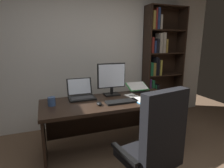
{
  "coord_description": "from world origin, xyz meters",
  "views": [
    {
      "loc": [
        -0.74,
        -1.15,
        1.51
      ],
      "look_at": [
        0.06,
        1.02,
        0.99
      ],
      "focal_mm": 29.63,
      "sensor_mm": 36.0,
      "label": 1
    }
  ],
  "objects_px": {
    "office_chair": "(154,153)",
    "open_binder": "(153,99)",
    "keyboard": "(122,102)",
    "coffee_mug": "(52,101)",
    "laptop": "(81,94)",
    "reading_stand_with_book": "(138,87)",
    "notepad": "(132,96)",
    "desk": "(109,112)",
    "monitor": "(112,80)",
    "bookshelf": "(159,63)",
    "computer_mouse": "(99,104)",
    "pen": "(134,95)"
  },
  "relations": [
    {
      "from": "coffee_mug",
      "to": "office_chair",
      "type": "bearing_deg",
      "value": -46.96
    },
    {
      "from": "keyboard",
      "to": "notepad",
      "type": "relative_size",
      "value": 2.0
    },
    {
      "from": "laptop",
      "to": "open_binder",
      "type": "distance_m",
      "value": 0.98
    },
    {
      "from": "bookshelf",
      "to": "monitor",
      "type": "distance_m",
      "value": 1.4
    },
    {
      "from": "office_chair",
      "to": "keyboard",
      "type": "bearing_deg",
      "value": 80.5
    },
    {
      "from": "laptop",
      "to": "office_chair",
      "type": "bearing_deg",
      "value": -67.54
    },
    {
      "from": "desk",
      "to": "office_chair",
      "type": "xyz_separation_m",
      "value": [
        0.11,
        -0.96,
        -0.08
      ]
    },
    {
      "from": "bookshelf",
      "to": "office_chair",
      "type": "height_order",
      "value": "bookshelf"
    },
    {
      "from": "desk",
      "to": "office_chair",
      "type": "bearing_deg",
      "value": -83.19
    },
    {
      "from": "office_chair",
      "to": "coffee_mug",
      "type": "relative_size",
      "value": 10.43
    },
    {
      "from": "keyboard",
      "to": "notepad",
      "type": "bearing_deg",
      "value": 38.64
    },
    {
      "from": "computer_mouse",
      "to": "coffee_mug",
      "type": "height_order",
      "value": "coffee_mug"
    },
    {
      "from": "reading_stand_with_book",
      "to": "open_binder",
      "type": "xyz_separation_m",
      "value": [
        -0.03,
        -0.49,
        -0.05
      ]
    },
    {
      "from": "open_binder",
      "to": "pen",
      "type": "height_order",
      "value": "open_binder"
    },
    {
      "from": "desk",
      "to": "bookshelf",
      "type": "bearing_deg",
      "value": 30.92
    },
    {
      "from": "desk",
      "to": "reading_stand_with_book",
      "type": "bearing_deg",
      "value": 21.74
    },
    {
      "from": "bookshelf",
      "to": "coffee_mug",
      "type": "height_order",
      "value": "bookshelf"
    },
    {
      "from": "computer_mouse",
      "to": "pen",
      "type": "relative_size",
      "value": 0.74
    },
    {
      "from": "desk",
      "to": "open_binder",
      "type": "relative_size",
      "value": 3.19
    },
    {
      "from": "keyboard",
      "to": "office_chair",
      "type": "bearing_deg",
      "value": -88.55
    },
    {
      "from": "coffee_mug",
      "to": "keyboard",
      "type": "bearing_deg",
      "value": -12.46
    },
    {
      "from": "office_chair",
      "to": "keyboard",
      "type": "height_order",
      "value": "office_chair"
    },
    {
      "from": "desk",
      "to": "laptop",
      "type": "height_order",
      "value": "laptop"
    },
    {
      "from": "office_chair",
      "to": "coffee_mug",
      "type": "height_order",
      "value": "office_chair"
    },
    {
      "from": "office_chair",
      "to": "notepad",
      "type": "relative_size",
      "value": 5.31
    },
    {
      "from": "reading_stand_with_book",
      "to": "notepad",
      "type": "distance_m",
      "value": 0.33
    },
    {
      "from": "desk",
      "to": "monitor",
      "type": "xyz_separation_m",
      "value": [
        0.1,
        0.16,
        0.43
      ]
    },
    {
      "from": "desk",
      "to": "open_binder",
      "type": "xyz_separation_m",
      "value": [
        0.53,
        -0.27,
        0.21
      ]
    },
    {
      "from": "bookshelf",
      "to": "notepad",
      "type": "bearing_deg",
      "value": -140.5
    },
    {
      "from": "office_chair",
      "to": "open_binder",
      "type": "xyz_separation_m",
      "value": [
        0.42,
        0.69,
        0.29
      ]
    },
    {
      "from": "coffee_mug",
      "to": "laptop",
      "type": "bearing_deg",
      "value": 26.43
    },
    {
      "from": "monitor",
      "to": "open_binder",
      "type": "relative_size",
      "value": 0.82
    },
    {
      "from": "monitor",
      "to": "laptop",
      "type": "distance_m",
      "value": 0.48
    },
    {
      "from": "laptop",
      "to": "monitor",
      "type": "bearing_deg",
      "value": -1.22
    },
    {
      "from": "monitor",
      "to": "open_binder",
      "type": "distance_m",
      "value": 0.65
    },
    {
      "from": "desk",
      "to": "computer_mouse",
      "type": "bearing_deg",
      "value": -133.32
    },
    {
      "from": "computer_mouse",
      "to": "pen",
      "type": "distance_m",
      "value": 0.6
    },
    {
      "from": "desk",
      "to": "notepad",
      "type": "bearing_deg",
      "value": -2.72
    },
    {
      "from": "office_chair",
      "to": "keyboard",
      "type": "relative_size",
      "value": 2.66
    },
    {
      "from": "desk",
      "to": "coffee_mug",
      "type": "relative_size",
      "value": 16.96
    },
    {
      "from": "open_binder",
      "to": "coffee_mug",
      "type": "height_order",
      "value": "coffee_mug"
    },
    {
      "from": "reading_stand_with_book",
      "to": "coffee_mug",
      "type": "bearing_deg",
      "value": -169.08
    },
    {
      "from": "desk",
      "to": "open_binder",
      "type": "distance_m",
      "value": 0.63
    },
    {
      "from": "open_binder",
      "to": "coffee_mug",
      "type": "xyz_separation_m",
      "value": [
        -1.28,
        0.24,
        0.04
      ]
    },
    {
      "from": "monitor",
      "to": "open_binder",
      "type": "height_order",
      "value": "monitor"
    },
    {
      "from": "open_binder",
      "to": "monitor",
      "type": "bearing_deg",
      "value": 125.01
    },
    {
      "from": "reading_stand_with_book",
      "to": "coffee_mug",
      "type": "xyz_separation_m",
      "value": [
        -1.31,
        -0.25,
        -0.01
      ]
    },
    {
      "from": "coffee_mug",
      "to": "monitor",
      "type": "bearing_deg",
      "value": 12.61
    },
    {
      "from": "bookshelf",
      "to": "laptop",
      "type": "distance_m",
      "value": 1.83
    },
    {
      "from": "reading_stand_with_book",
      "to": "notepad",
      "type": "xyz_separation_m",
      "value": [
        -0.22,
        -0.24,
        -0.06
      ]
    }
  ]
}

